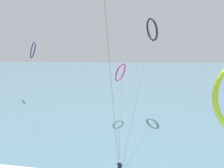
# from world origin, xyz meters

# --- Properties ---
(sea_water) EXTENTS (400.00, 200.00, 0.08)m
(sea_water) POSITION_xyz_m (0.00, 106.88, 0.04)
(sea_water) COLOR slate
(sea_water) RESTS_ON ground
(kite_navy) EXTENTS (3.87, 39.85, 14.47)m
(kite_navy) POSITION_xyz_m (-22.74, 44.72, 12.22)
(kite_navy) COLOR navy
(kite_navy) RESTS_ON ground
(kite_charcoal) EXTENTS (6.01, 25.59, 18.26)m
(kite_charcoal) POSITION_xyz_m (6.37, 34.82, 16.03)
(kite_charcoal) COLOR black
(kite_charcoal) RESTS_ON ground
(kite_magenta) EXTENTS (2.53, 20.16, 9.92)m
(kite_magenta) POSITION_xyz_m (0.69, 29.90, 8.25)
(kite_magenta) COLOR #CC288E
(kite_magenta) RESTS_ON ground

